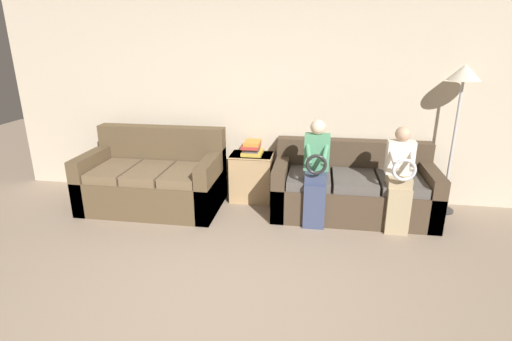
{
  "coord_description": "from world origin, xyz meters",
  "views": [
    {
      "loc": [
        0.75,
        -2.37,
        2.1
      ],
      "look_at": [
        0.12,
        1.66,
        0.71
      ],
      "focal_mm": 28.0,
      "sensor_mm": 36.0,
      "label": 1
    }
  ],
  "objects_px": {
    "book_stack": "(252,148)",
    "child_right_seated": "(400,176)",
    "floor_lamp": "(462,86)",
    "couch_main": "(352,189)",
    "child_left_seated": "(316,169)",
    "couch_side": "(154,181)",
    "side_shelf": "(252,177)"
  },
  "relations": [
    {
      "from": "book_stack",
      "to": "child_right_seated",
      "type": "bearing_deg",
      "value": -19.1
    },
    {
      "from": "child_right_seated",
      "to": "floor_lamp",
      "type": "relative_size",
      "value": 0.65
    },
    {
      "from": "couch_main",
      "to": "book_stack",
      "type": "relative_size",
      "value": 6.0
    },
    {
      "from": "child_left_seated",
      "to": "child_right_seated",
      "type": "distance_m",
      "value": 0.91
    },
    {
      "from": "couch_main",
      "to": "floor_lamp",
      "type": "height_order",
      "value": "floor_lamp"
    },
    {
      "from": "couch_side",
      "to": "child_left_seated",
      "type": "distance_m",
      "value": 2.08
    },
    {
      "from": "couch_main",
      "to": "side_shelf",
      "type": "height_order",
      "value": "couch_main"
    },
    {
      "from": "book_stack",
      "to": "couch_side",
      "type": "bearing_deg",
      "value": -162.62
    },
    {
      "from": "child_left_seated",
      "to": "side_shelf",
      "type": "height_order",
      "value": "child_left_seated"
    },
    {
      "from": "couch_side",
      "to": "couch_main",
      "type": "bearing_deg",
      "value": 3.6
    },
    {
      "from": "book_stack",
      "to": "floor_lamp",
      "type": "bearing_deg",
      "value": -0.22
    },
    {
      "from": "child_left_seated",
      "to": "couch_main",
      "type": "bearing_deg",
      "value": 39.55
    },
    {
      "from": "couch_side",
      "to": "floor_lamp",
      "type": "xyz_separation_m",
      "value": [
        3.64,
        0.37,
        1.22
      ]
    },
    {
      "from": "couch_side",
      "to": "child_right_seated",
      "type": "bearing_deg",
      "value": -4.36
    },
    {
      "from": "floor_lamp",
      "to": "couch_main",
      "type": "bearing_deg",
      "value": -169.52
    },
    {
      "from": "child_right_seated",
      "to": "floor_lamp",
      "type": "bearing_deg",
      "value": 40.75
    },
    {
      "from": "child_left_seated",
      "to": "child_right_seated",
      "type": "relative_size",
      "value": 1.04
    },
    {
      "from": "child_left_seated",
      "to": "floor_lamp",
      "type": "distance_m",
      "value": 1.92
    },
    {
      "from": "couch_main",
      "to": "floor_lamp",
      "type": "xyz_separation_m",
      "value": [
        1.14,
        0.21,
        1.25
      ]
    },
    {
      "from": "child_left_seated",
      "to": "child_right_seated",
      "type": "bearing_deg",
      "value": -0.35
    },
    {
      "from": "couch_side",
      "to": "floor_lamp",
      "type": "bearing_deg",
      "value": 5.79
    },
    {
      "from": "book_stack",
      "to": "side_shelf",
      "type": "bearing_deg",
      "value": -179.44
    },
    {
      "from": "couch_main",
      "to": "side_shelf",
      "type": "relative_size",
      "value": 3.04
    },
    {
      "from": "couch_side",
      "to": "floor_lamp",
      "type": "height_order",
      "value": "floor_lamp"
    },
    {
      "from": "couch_main",
      "to": "couch_side",
      "type": "bearing_deg",
      "value": -176.4
    },
    {
      "from": "child_left_seated",
      "to": "floor_lamp",
      "type": "height_order",
      "value": "floor_lamp"
    },
    {
      "from": "child_left_seated",
      "to": "book_stack",
      "type": "relative_size",
      "value": 3.81
    },
    {
      "from": "side_shelf",
      "to": "book_stack",
      "type": "distance_m",
      "value": 0.39
    },
    {
      "from": "couch_side",
      "to": "side_shelf",
      "type": "height_order",
      "value": "couch_side"
    },
    {
      "from": "couch_main",
      "to": "child_right_seated",
      "type": "distance_m",
      "value": 0.68
    },
    {
      "from": "child_left_seated",
      "to": "child_right_seated",
      "type": "xyz_separation_m",
      "value": [
        0.91,
        -0.01,
        -0.03
      ]
    },
    {
      "from": "side_shelf",
      "to": "couch_main",
      "type": "bearing_deg",
      "value": -9.69
    }
  ]
}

